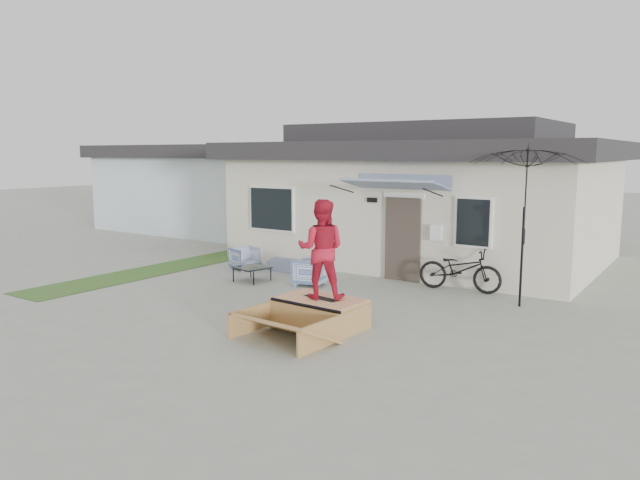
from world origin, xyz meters
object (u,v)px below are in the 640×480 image
Objects in this scene: armchair_left at (245,257)px; armchair_right at (310,270)px; skate_ramp at (319,313)px; skater at (321,248)px; loveseat at (292,262)px; skateboard at (321,297)px; coffee_table at (252,274)px; bicycle at (460,265)px; patio_umbrella at (523,224)px.

armchair_right is (2.58, -0.59, 0.03)m from armchair_left.
skater reaches higher than skate_ramp.
armchair_right is 0.35× the size of skate_ramp.
skater is at bearing 132.45° from loveseat.
skater is (0.00, 0.00, 0.94)m from skateboard.
skate_ramp is at bearing -32.66° from coffee_table.
coffee_table is at bearing 158.22° from skateboard.
bicycle is 2.60× the size of skateboard.
skateboard is at bearing 64.39° from skater.
coffee_table is at bearing 151.00° from skate_ramp.
loveseat is at bearing 86.86° from coffee_table.
skate_ramp is at bearing 132.03° from loveseat.
armchair_right is 0.32× the size of patio_umbrella.
loveseat is at bearing -72.76° from skater.
patio_umbrella is at bearing -152.40° from skater.
skate_ramp is at bearing -108.83° from armchair_left.
bicycle reaches higher than armchair_right.
bicycle is 4.39m from skate_ramp.
coffee_table is 0.41× the size of skater.
skateboard is at bearing 24.98° from armchair_right.
skate_ramp is 1.14× the size of skater.
armchair_right is 3.58m from bicycle.
armchair_left is 2.65m from armchair_right.
armchair_right reaches higher than skate_ramp.
skater reaches higher than loveseat.
armchair_right is at bearing -86.40° from armchair_left.
bicycle is 4.33m from skateboard.
bicycle is at bearing 79.57° from skate_ramp.
loveseat is 5.27m from skate_ramp.
armchair_right is at bearing -170.64° from patio_umbrella.
armchair_right is at bearing 139.02° from skateboard.
armchair_right is 0.38× the size of bicycle.
coffee_table is at bearing 86.46° from loveseat.
patio_umbrella is at bearing -71.96° from armchair_left.
coffee_table is at bearing -168.77° from patio_umbrella.
skateboard is (3.56, -3.84, 0.28)m from loveseat.
armchair_left is 5.85m from skate_ramp.
skateboard is (2.20, -2.74, 0.18)m from armchair_right.
coffee_table is 0.99× the size of skateboard.
skate_ramp is (3.56, -3.89, -0.00)m from loveseat.
armchair_right is 0.41× the size of skater.
coffee_table is 5.10m from bicycle.
patio_umbrella is 3.12× the size of skateboard.
coffee_table is 0.32× the size of patio_umbrella.
armchair_right is 5.09m from patio_umbrella.
coffee_table is 0.36× the size of skate_ramp.
armchair_left is 0.93× the size of armchair_right.
armchair_left is 0.30× the size of patio_umbrella.
armchair_right reaches higher than armchair_left.
skate_ramp is at bearing 160.06° from bicycle.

